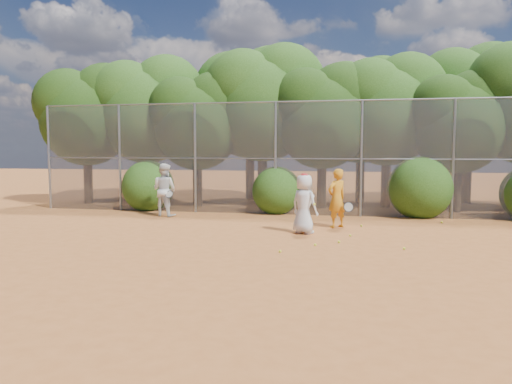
# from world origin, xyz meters

# --- Properties ---
(ground) EXTENTS (80.00, 80.00, 0.00)m
(ground) POSITION_xyz_m (0.00, 0.00, 0.00)
(ground) COLOR #A25624
(ground) RESTS_ON ground
(fence_back) EXTENTS (20.05, 0.09, 4.03)m
(fence_back) POSITION_xyz_m (-0.12, 6.00, 2.05)
(fence_back) COLOR gray
(fence_back) RESTS_ON ground
(tree_0) EXTENTS (4.38, 3.81, 6.00)m
(tree_0) POSITION_xyz_m (-9.44, 8.04, 3.93)
(tree_0) COLOR black
(tree_0) RESTS_ON ground
(tree_1) EXTENTS (4.64, 4.03, 6.35)m
(tree_1) POSITION_xyz_m (-6.94, 8.54, 4.16)
(tree_1) COLOR black
(tree_1) RESTS_ON ground
(tree_2) EXTENTS (3.99, 3.47, 5.47)m
(tree_2) POSITION_xyz_m (-4.45, 7.83, 3.58)
(tree_2) COLOR black
(tree_2) RESTS_ON ground
(tree_3) EXTENTS (4.89, 4.26, 6.70)m
(tree_3) POSITION_xyz_m (-1.94, 8.84, 4.40)
(tree_3) COLOR black
(tree_3) RESTS_ON ground
(tree_4) EXTENTS (4.19, 3.64, 5.73)m
(tree_4) POSITION_xyz_m (0.55, 8.24, 3.76)
(tree_4) COLOR black
(tree_4) RESTS_ON ground
(tree_5) EXTENTS (4.51, 3.92, 6.17)m
(tree_5) POSITION_xyz_m (3.06, 9.04, 4.05)
(tree_5) COLOR black
(tree_5) RESTS_ON ground
(tree_6) EXTENTS (3.86, 3.36, 5.29)m
(tree_6) POSITION_xyz_m (5.55, 8.03, 3.47)
(tree_6) COLOR black
(tree_6) RESTS_ON ground
(tree_9) EXTENTS (4.83, 4.20, 6.62)m
(tree_9) POSITION_xyz_m (-7.94, 10.84, 4.34)
(tree_9) COLOR black
(tree_9) RESTS_ON ground
(tree_10) EXTENTS (5.15, 4.48, 7.06)m
(tree_10) POSITION_xyz_m (-2.93, 11.05, 4.63)
(tree_10) COLOR black
(tree_10) RESTS_ON ground
(tree_11) EXTENTS (4.64, 4.03, 6.35)m
(tree_11) POSITION_xyz_m (2.06, 10.64, 4.16)
(tree_11) COLOR black
(tree_11) RESTS_ON ground
(tree_12) EXTENTS (5.02, 4.37, 6.88)m
(tree_12) POSITION_xyz_m (6.56, 11.24, 4.51)
(tree_12) COLOR black
(tree_12) RESTS_ON ground
(bush_0) EXTENTS (2.00, 2.00, 2.00)m
(bush_0) POSITION_xyz_m (-6.00, 6.30, 1.00)
(bush_0) COLOR #224711
(bush_0) RESTS_ON ground
(bush_1) EXTENTS (1.80, 1.80, 1.80)m
(bush_1) POSITION_xyz_m (-1.00, 6.30, 0.90)
(bush_1) COLOR #224711
(bush_1) RESTS_ON ground
(bush_2) EXTENTS (2.20, 2.20, 2.20)m
(bush_2) POSITION_xyz_m (4.00, 6.30, 1.10)
(bush_2) COLOR #224711
(bush_2) RESTS_ON ground
(player_yellow) EXTENTS (0.88, 0.75, 1.76)m
(player_yellow) POSITION_xyz_m (1.29, 3.36, 0.88)
(player_yellow) COLOR orange
(player_yellow) RESTS_ON ground
(player_teen) EXTENTS (0.96, 0.87, 1.68)m
(player_teen) POSITION_xyz_m (0.44, 2.11, 0.83)
(player_teen) COLOR silver
(player_teen) RESTS_ON ground
(player_white) EXTENTS (1.04, 0.90, 1.84)m
(player_white) POSITION_xyz_m (-4.71, 4.73, 0.92)
(player_white) COLOR silver
(player_white) RESTS_ON ground
(ball_0) EXTENTS (0.07, 0.07, 0.07)m
(ball_0) POSITION_xyz_m (1.45, 0.85, 0.03)
(ball_0) COLOR yellow
(ball_0) RESTS_ON ground
(ball_1) EXTENTS (0.07, 0.07, 0.07)m
(ball_1) POSITION_xyz_m (1.71, 1.84, 0.03)
(ball_1) COLOR yellow
(ball_1) RESTS_ON ground
(ball_2) EXTENTS (0.07, 0.07, 0.07)m
(ball_2) POSITION_xyz_m (0.90, 0.36, 0.03)
(ball_2) COLOR yellow
(ball_2) RESTS_ON ground
(ball_3) EXTENTS (0.07, 0.07, 0.07)m
(ball_3) POSITION_xyz_m (2.97, 0.31, 0.03)
(ball_3) COLOR yellow
(ball_3) RESTS_ON ground
(ball_4) EXTENTS (0.07, 0.07, 0.07)m
(ball_4) POSITION_xyz_m (0.18, -0.57, 0.03)
(ball_4) COLOR yellow
(ball_4) RESTS_ON ground
(ball_5) EXTENTS (0.07, 0.07, 0.07)m
(ball_5) POSITION_xyz_m (4.52, 4.89, 0.03)
(ball_5) COLOR yellow
(ball_5) RESTS_ON ground
(ball_6) EXTENTS (0.07, 0.07, 0.07)m
(ball_6) POSITION_xyz_m (2.02, 3.64, 0.03)
(ball_6) COLOR yellow
(ball_6) RESTS_ON ground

